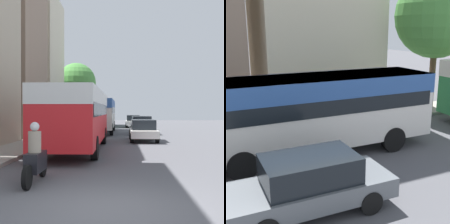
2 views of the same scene
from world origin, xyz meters
TOP-DOWN VIEW (x-y plane):
  - ground_plane at (0.00, 0.00)m, footprint 120.00×120.00m
  - building_end_row at (-8.74, 24.91)m, footprint 5.08×6.91m
  - bus_lead at (-1.96, 9.47)m, footprint 2.56×10.06m
  - bus_following at (-1.71, 22.12)m, footprint 2.56×9.39m
  - bus_third_in_line at (-1.99, 34.33)m, footprint 2.51×9.59m
  - motorcycle_behind_lead at (-2.13, 2.25)m, footprint 0.38×2.24m
  - car_crossing at (1.73, 14.52)m, footprint 1.82×4.23m
  - car_far_curb at (1.63, 31.55)m, footprint 1.79×4.52m
  - car_distant at (1.99, 20.59)m, footprint 1.83×4.44m
  - pedestrian_near_curb at (-4.57, 36.89)m, footprint 0.34×0.34m
  - street_tree at (-5.21, 30.91)m, footprint 4.73×4.73m

SIDE VIEW (x-z plane):
  - ground_plane at x=0.00m, z-range 0.00..0.00m
  - motorcycle_behind_lead at x=-2.13m, z-range -0.18..1.55m
  - car_crossing at x=1.73m, z-range 0.03..1.47m
  - car_far_curb at x=1.63m, z-range 0.03..1.52m
  - car_distant at x=1.99m, z-range 0.02..1.59m
  - pedestrian_near_curb at x=-4.57m, z-range 0.17..1.75m
  - bus_following at x=-1.71m, z-range 0.45..3.47m
  - bus_lead at x=-1.96m, z-range 0.46..3.50m
  - bus_third_in_line at x=-1.99m, z-range 0.47..3.67m
  - street_tree at x=-5.21m, z-range 1.58..9.21m
  - building_end_row at x=-8.74m, z-range 0.00..13.45m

